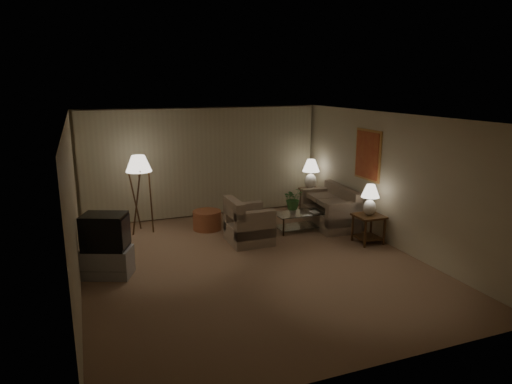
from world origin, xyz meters
The scene contains 16 objects.
ground centered at (0.00, 0.00, 0.00)m, with size 7.00×7.00×0.00m, color olive.
room_shell centered at (0.02, 1.51, 1.75)m, with size 6.04×7.02×2.72m.
sofa centered at (2.50, 1.53, 0.36)m, with size 1.77×1.10×0.72m.
armchair centered at (0.34, 1.10, 0.38)m, with size 0.91×0.86×0.75m.
side_table_near centered at (2.65, 0.18, 0.41)m, with size 0.56×0.56×0.60m.
side_table_far centered at (2.65, 2.78, 0.40)m, with size 0.50×0.42×0.60m.
table_lamp_near centered at (2.65, 0.18, 0.98)m, with size 0.38×0.38×0.65m.
table_lamp_far centered at (2.65, 2.78, 1.05)m, with size 0.44×0.44×0.76m.
coffee_table centered at (1.66, 1.43, 0.28)m, with size 1.11×0.60×0.41m.
tv_cabinet centered at (-2.55, 0.37, 0.25)m, with size 0.95×0.78×0.50m, color #98999B.
crt_tv centered at (-2.55, 0.37, 0.81)m, with size 0.86×0.74×0.61m, color black.
floor_lamp centered at (-1.67, 2.59, 0.91)m, with size 0.56×0.56×1.74m.
ottoman centered at (-0.26, 2.27, 0.22)m, with size 0.65×0.65×0.43m, color #A75D38.
vase centered at (1.51, 1.43, 0.49)m, with size 0.14×0.14×0.14m, color silver.
flowers centered at (1.51, 1.43, 0.81)m, with size 0.45×0.39×0.50m, color #3B7534.
book centered at (1.91, 1.33, 0.42)m, with size 0.17×0.23×0.02m, color olive.
Camera 1 is at (-2.80, -7.44, 3.28)m, focal length 32.00 mm.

